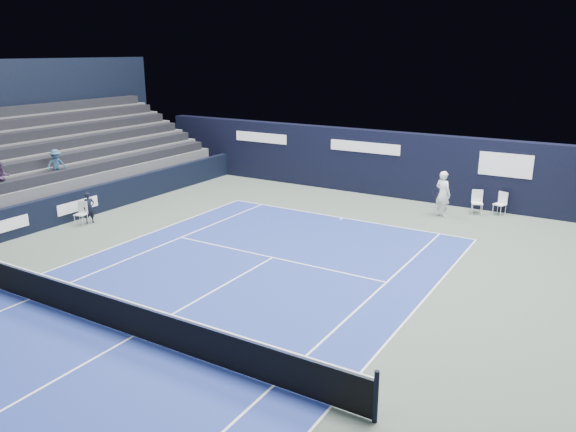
{
  "coord_description": "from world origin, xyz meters",
  "views": [
    {
      "loc": [
        9.7,
        -8.66,
        6.8
      ],
      "look_at": [
        0.12,
        7.2,
        1.3
      ],
      "focal_mm": 35.0,
      "sensor_mm": 36.0,
      "label": 1
    }
  ],
  "objects_px": {
    "tennis_player": "(443,194)",
    "folding_chair_back_b": "(501,202)",
    "tennis_net": "(132,318)",
    "line_judge_chair": "(82,211)",
    "folding_chair_back_a": "(477,198)"
  },
  "relations": [
    {
      "from": "tennis_net",
      "to": "folding_chair_back_a",
      "type": "bearing_deg",
      "value": 73.49
    },
    {
      "from": "folding_chair_back_a",
      "to": "tennis_net",
      "type": "bearing_deg",
      "value": -125.82
    },
    {
      "from": "tennis_player",
      "to": "folding_chair_back_b",
      "type": "bearing_deg",
      "value": 36.36
    },
    {
      "from": "line_judge_chair",
      "to": "tennis_net",
      "type": "height_order",
      "value": "tennis_net"
    },
    {
      "from": "folding_chair_back_b",
      "to": "tennis_player",
      "type": "distance_m",
      "value": 2.64
    },
    {
      "from": "folding_chair_back_b",
      "to": "tennis_net",
      "type": "bearing_deg",
      "value": -87.37
    },
    {
      "from": "folding_chair_back_a",
      "to": "tennis_net",
      "type": "relative_size",
      "value": 0.08
    },
    {
      "from": "folding_chair_back_b",
      "to": "tennis_net",
      "type": "height_order",
      "value": "tennis_net"
    },
    {
      "from": "tennis_net",
      "to": "tennis_player",
      "type": "height_order",
      "value": "tennis_player"
    },
    {
      "from": "folding_chair_back_b",
      "to": "tennis_net",
      "type": "distance_m",
      "value": 16.8
    },
    {
      "from": "folding_chair_back_a",
      "to": "folding_chair_back_b",
      "type": "relative_size",
      "value": 1.05
    },
    {
      "from": "tennis_net",
      "to": "tennis_player",
      "type": "bearing_deg",
      "value": 76.46
    },
    {
      "from": "line_judge_chair",
      "to": "tennis_player",
      "type": "bearing_deg",
      "value": 19.33
    },
    {
      "from": "folding_chair_back_b",
      "to": "line_judge_chair",
      "type": "relative_size",
      "value": 1.03
    },
    {
      "from": "folding_chair_back_a",
      "to": "tennis_net",
      "type": "xyz_separation_m",
      "value": [
        -4.61,
        -15.55,
        -0.18
      ]
    }
  ]
}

